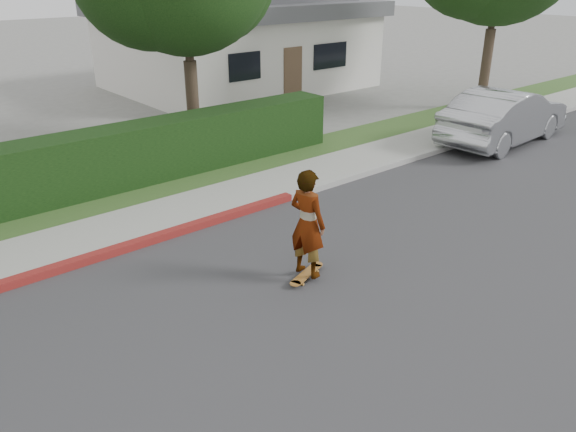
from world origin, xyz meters
name	(u,v)px	position (x,y,z in m)	size (l,w,h in m)	color
ground	(399,285)	(0.00, 0.00, 0.00)	(120.00, 120.00, 0.00)	slate
road	(399,284)	(0.00, 0.00, 0.01)	(60.00, 8.00, 0.01)	#2D2D30
curb_far	(254,208)	(0.00, 4.10, 0.07)	(60.00, 0.20, 0.15)	#9E9E99
curb_red_section	(13,282)	(-5.00, 4.10, 0.08)	(12.00, 0.21, 0.15)	maroon
sidewalk_far	(231,196)	(0.00, 5.00, 0.06)	(60.00, 1.60, 0.12)	gray
planting_strip	(194,179)	(0.00, 6.60, 0.05)	(60.00, 1.60, 0.10)	#2D4C1E
hedge	(61,172)	(-3.00, 7.20, 0.75)	(15.00, 1.00, 1.50)	black
house	(237,38)	(8.00, 16.00, 2.10)	(10.60, 8.60, 4.30)	beige
skateboard	(307,274)	(-1.06, 1.17, 0.08)	(0.96, 0.49, 0.09)	#AE762F
skateboarder	(307,224)	(-1.06, 1.17, 1.03)	(0.68, 0.45, 1.87)	white
car_silver	(505,116)	(8.94, 3.50, 0.82)	(1.73, 4.96, 1.64)	#AEB0B5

